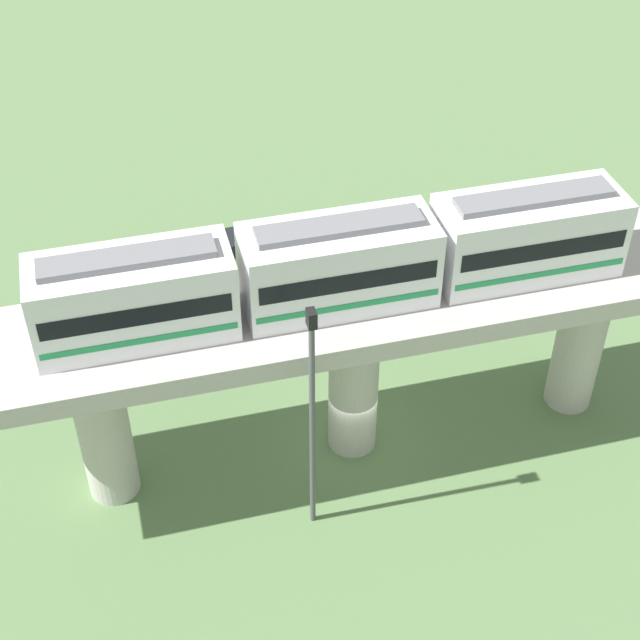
{
  "coord_description": "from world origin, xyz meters",
  "views": [
    {
      "loc": [
        25.05,
        -7.89,
        28.35
      ],
      "look_at": [
        -2.5,
        -0.66,
        4.41
      ],
      "focal_mm": 53.78,
      "sensor_mm": 36.0,
      "label": 1
    }
  ],
  "objects_px": {
    "train": "(339,265)",
    "parked_car_orange": "(230,254)",
    "parked_car_white": "(411,284)",
    "signal_post": "(312,414)",
    "parked_car_blue": "(201,338)"
  },
  "relations": [
    {
      "from": "train",
      "to": "parked_car_orange",
      "type": "bearing_deg",
      "value": -171.67
    },
    {
      "from": "train",
      "to": "parked_car_orange",
      "type": "xyz_separation_m",
      "value": [
        -12.67,
        -1.85,
        -8.14
      ]
    },
    {
      "from": "parked_car_white",
      "to": "signal_post",
      "type": "bearing_deg",
      "value": -28.06
    },
    {
      "from": "train",
      "to": "signal_post",
      "type": "bearing_deg",
      "value": -28.11
    },
    {
      "from": "parked_car_white",
      "to": "parked_car_blue",
      "type": "xyz_separation_m",
      "value": [
        1.32,
        -10.15,
        0.0
      ]
    },
    {
      "from": "parked_car_white",
      "to": "train",
      "type": "bearing_deg",
      "value": -30.18
    },
    {
      "from": "train",
      "to": "parked_car_orange",
      "type": "distance_m",
      "value": 15.18
    },
    {
      "from": "parked_car_orange",
      "to": "parked_car_blue",
      "type": "distance_m",
      "value": 6.32
    },
    {
      "from": "parked_car_blue",
      "to": "signal_post",
      "type": "height_order",
      "value": "signal_post"
    },
    {
      "from": "train",
      "to": "parked_car_white",
      "type": "bearing_deg",
      "value": 144.22
    },
    {
      "from": "parked_car_blue",
      "to": "signal_post",
      "type": "bearing_deg",
      "value": -0.61
    },
    {
      "from": "train",
      "to": "parked_car_white",
      "type": "height_order",
      "value": "train"
    },
    {
      "from": "parked_car_orange",
      "to": "signal_post",
      "type": "xyz_separation_m",
      "value": [
        16.07,
        0.04,
        4.76
      ]
    },
    {
      "from": "parked_car_blue",
      "to": "signal_post",
      "type": "xyz_separation_m",
      "value": [
        10.24,
        2.45,
        4.76
      ]
    },
    {
      "from": "signal_post",
      "to": "parked_car_white",
      "type": "bearing_deg",
      "value": 146.34
    }
  ]
}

